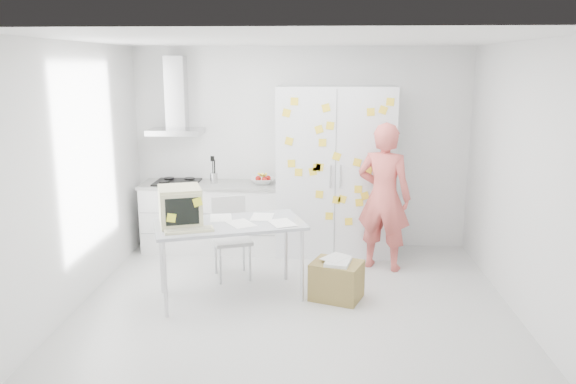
# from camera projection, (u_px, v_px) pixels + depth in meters

# --- Properties ---
(floor) EXTENTS (4.50, 4.00, 0.02)m
(floor) POSITION_uv_depth(u_px,v_px,m) (294.00, 303.00, 5.97)
(floor) COLOR silver
(floor) RESTS_ON ground
(walls) EXTENTS (4.52, 4.01, 2.70)m
(walls) POSITION_uv_depth(u_px,v_px,m) (298.00, 165.00, 6.36)
(walls) COLOR white
(walls) RESTS_ON ground
(ceiling) EXTENTS (4.50, 4.00, 0.02)m
(ceiling) POSITION_uv_depth(u_px,v_px,m) (295.00, 40.00, 5.36)
(ceiling) COLOR white
(ceiling) RESTS_ON walls
(counter_run) EXTENTS (1.84, 0.63, 1.28)m
(counter_run) POSITION_uv_depth(u_px,v_px,m) (212.00, 216.00, 7.58)
(counter_run) COLOR white
(counter_run) RESTS_ON ground
(range_hood) EXTENTS (0.70, 0.48, 1.01)m
(range_hood) POSITION_uv_depth(u_px,v_px,m) (176.00, 104.00, 7.40)
(range_hood) COLOR silver
(range_hood) RESTS_ON walls
(tall_cabinet) EXTENTS (1.50, 0.68, 2.20)m
(tall_cabinet) POSITION_uv_depth(u_px,v_px,m) (335.00, 172.00, 7.32)
(tall_cabinet) COLOR silver
(tall_cabinet) RESTS_ON ground
(person) EXTENTS (0.77, 0.65, 1.81)m
(person) POSITION_uv_depth(u_px,v_px,m) (384.00, 197.00, 6.78)
(person) COLOR #D45952
(person) RESTS_ON ground
(desk) EXTENTS (1.71, 1.23, 1.23)m
(desk) POSITION_uv_depth(u_px,v_px,m) (199.00, 215.00, 5.86)
(desk) COLOR #AFB3BA
(desk) RESTS_ON ground
(chair) EXTENTS (0.54, 0.54, 0.95)m
(chair) POSITION_uv_depth(u_px,v_px,m) (231.00, 232.00, 6.61)
(chair) COLOR beige
(chair) RESTS_ON ground
(cardboard_box) EXTENTS (0.62, 0.56, 0.45)m
(cardboard_box) POSITION_uv_depth(u_px,v_px,m) (337.00, 280.00, 6.02)
(cardboard_box) COLOR olive
(cardboard_box) RESTS_ON ground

